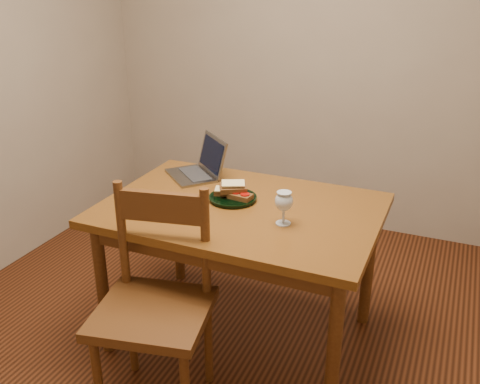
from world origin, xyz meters
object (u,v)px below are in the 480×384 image
at_px(chair, 154,297).
at_px(plate, 233,198).
at_px(milk_glass, 284,208).
at_px(laptop, 201,165).
at_px(table, 241,222).

distance_m(chair, plate, 0.65).
distance_m(plate, milk_glass, 0.35).
distance_m(milk_glass, laptop, 0.73).
bearing_deg(laptop, milk_glass, 8.46).
relative_size(chair, laptop, 1.38).
xyz_separation_m(milk_glass, laptop, (-0.61, 0.40, -0.02)).
height_order(table, laptop, laptop).
distance_m(table, milk_glass, 0.31).
distance_m(plate, laptop, 0.39).
distance_m(table, plate, 0.13).
bearing_deg(laptop, plate, 2.09).
distance_m(chair, milk_glass, 0.67).
height_order(table, milk_glass, milk_glass).
xyz_separation_m(table, laptop, (-0.36, 0.30, 0.14)).
bearing_deg(chair, milk_glass, 37.07).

